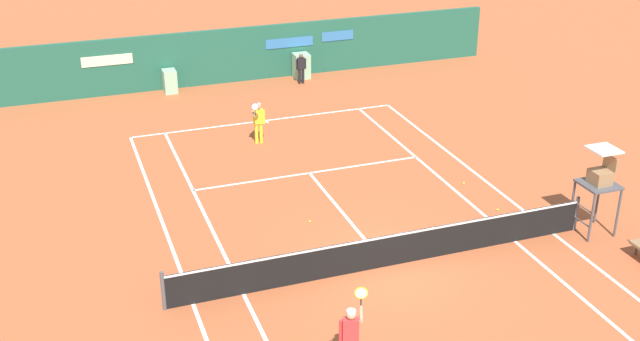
{
  "coord_description": "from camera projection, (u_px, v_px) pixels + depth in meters",
  "views": [
    {
      "loc": [
        -7.92,
        -16.65,
        11.22
      ],
      "look_at": [
        -0.19,
        4.82,
        0.8
      ],
      "focal_mm": 44.39,
      "sensor_mm": 36.0,
      "label": 1
    }
  ],
  "objects": [
    {
      "name": "tennis_net",
      "position": [
        388.0,
        250.0,
        21.14
      ],
      "size": [
        12.1,
        0.1,
        1.07
      ],
      "color": "#4C4C51",
      "rests_on": "ground_plane"
    },
    {
      "name": "player_on_baseline",
      "position": [
        258.0,
        119.0,
        28.84
      ],
      "size": [
        0.65,
        0.64,
        1.79
      ],
      "rotation": [
        0.0,
        0.0,
        3.09
      ],
      "color": "yellow",
      "rests_on": "ground_plane"
    },
    {
      "name": "tennis_ball_by_sideline",
      "position": [
        464.0,
        183.0,
        26.03
      ],
      "size": [
        0.07,
        0.07,
        0.07
      ],
      "primitive_type": "sphere",
      "color": "#CCE033",
      "rests_on": "ground_plane"
    },
    {
      "name": "tennis_ball_mid_court",
      "position": [
        498.0,
        210.0,
        24.3
      ],
      "size": [
        0.07,
        0.07,
        0.07
      ],
      "primitive_type": "sphere",
      "color": "#CCE033",
      "rests_on": "ground_plane"
    },
    {
      "name": "ground_plane",
      "position": [
        378.0,
        256.0,
        21.85
      ],
      "size": [
        80.0,
        80.0,
        0.01
      ],
      "color": "#A8512D"
    },
    {
      "name": "tennis_ball_near_service_line",
      "position": [
        310.0,
        222.0,
        23.6
      ],
      "size": [
        0.07,
        0.07,
        0.07
      ],
      "primitive_type": "sphere",
      "color": "#CCE033",
      "rests_on": "ground_plane"
    },
    {
      "name": "sponsor_back_wall",
      "position": [
        233.0,
        56.0,
        35.4
      ],
      "size": [
        25.0,
        1.02,
        2.44
      ],
      "color": "#1E5642",
      "rests_on": "ground_plane"
    },
    {
      "name": "ball_kid_centre_post",
      "position": [
        301.0,
        66.0,
        35.29
      ],
      "size": [
        0.46,
        0.21,
        1.38
      ],
      "rotation": [
        0.0,
        0.0,
        3.03
      ],
      "color": "black",
      "rests_on": "ground_plane"
    },
    {
      "name": "player_near_side",
      "position": [
        351.0,
        333.0,
        17.06
      ],
      "size": [
        0.79,
        0.63,
        1.79
      ],
      "rotation": [
        0.0,
        0.0,
        -0.38
      ],
      "color": "red",
      "rests_on": "ground_plane"
    },
    {
      "name": "umpire_chair",
      "position": [
        600.0,
        180.0,
        22.4
      ],
      "size": [
        1.0,
        1.0,
        2.64
      ],
      "rotation": [
        0.0,
        0.0,
        1.57
      ],
      "color": "#47474C",
      "rests_on": "ground_plane"
    }
  ]
}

